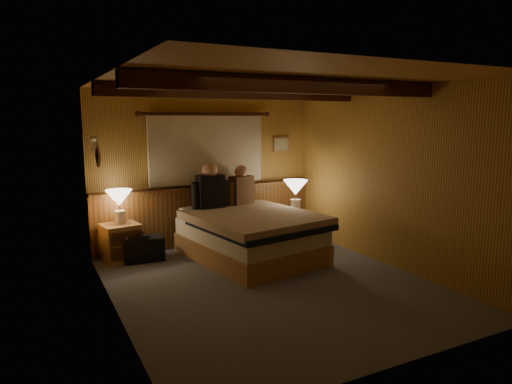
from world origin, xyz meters
TOP-DOWN VIEW (x-y plane):
  - floor at (0.00, 0.00)m, footprint 4.20×4.20m
  - ceiling at (0.00, 0.00)m, footprint 4.20×4.20m
  - wall_back at (0.00, 2.10)m, footprint 3.60×0.00m
  - wall_left at (-1.80, 0.00)m, footprint 0.00×4.20m
  - wall_right at (1.80, 0.00)m, footprint 0.00×4.20m
  - wall_front at (0.00, -2.10)m, footprint 3.60×0.00m
  - wainscot at (0.00, 2.04)m, footprint 3.60×0.23m
  - curtain_window at (0.00, 2.03)m, footprint 2.18×0.09m
  - ceiling_beams at (0.00, 0.15)m, footprint 3.60×1.65m
  - coat_rail at (-1.72, 1.58)m, footprint 0.05×0.55m
  - framed_print at (1.35, 2.08)m, footprint 0.30×0.04m
  - bed at (0.24, 1.01)m, footprint 1.79×2.17m
  - nightstand_left at (-1.42, 1.76)m, footprint 0.54×0.51m
  - nightstand_right at (1.17, 1.33)m, footprint 0.56×0.53m
  - lamp_left at (-1.41, 1.80)m, footprint 0.36×0.36m
  - lamp_right at (1.21, 1.38)m, footprint 0.38×0.38m
  - person_left at (-0.12, 1.62)m, footprint 0.58×0.24m
  - person_right at (0.42, 1.69)m, footprint 0.51×0.29m
  - duffel_bag at (-1.14, 1.62)m, footprint 0.58×0.37m

SIDE VIEW (x-z plane):
  - floor at x=0.00m, z-range 0.00..0.00m
  - duffel_bag at x=-1.14m, z-range -0.03..0.37m
  - nightstand_left at x=-1.42m, z-range 0.00..0.53m
  - nightstand_right at x=1.17m, z-range 0.00..0.53m
  - bed at x=0.24m, z-range 0.01..0.68m
  - wainscot at x=0.00m, z-range 0.02..0.96m
  - lamp_left at x=-1.41m, z-range 0.62..1.10m
  - lamp_right at x=1.21m, z-range 0.63..1.13m
  - person_right at x=0.42m, z-range 0.60..1.23m
  - person_left at x=-0.12m, z-range 0.60..1.30m
  - wall_left at x=-1.80m, z-range -0.90..3.30m
  - wall_right at x=1.80m, z-range -0.90..3.30m
  - wall_back at x=0.00m, z-range -0.60..3.00m
  - wall_front at x=0.00m, z-range -0.60..3.00m
  - curtain_window at x=0.00m, z-range 0.96..2.08m
  - framed_print at x=1.35m, z-range 1.43..1.68m
  - coat_rail at x=-1.72m, z-range 1.55..1.79m
  - ceiling_beams at x=0.00m, z-range 2.23..2.39m
  - ceiling at x=0.00m, z-range 2.40..2.40m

